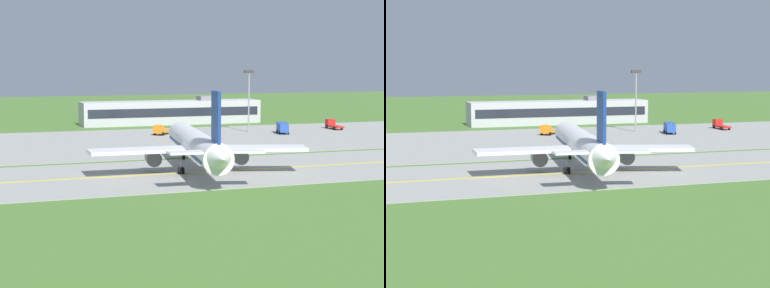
% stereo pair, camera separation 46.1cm
% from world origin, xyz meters
% --- Properties ---
extents(ground_plane, '(500.00, 500.00, 0.00)m').
position_xyz_m(ground_plane, '(0.00, 0.00, 0.00)').
color(ground_plane, '#47702D').
extents(taxiway_strip, '(240.00, 28.00, 0.10)m').
position_xyz_m(taxiway_strip, '(0.00, 0.00, 0.05)').
color(taxiway_strip, gray).
rests_on(taxiway_strip, ground).
extents(apron_pad, '(140.00, 52.00, 0.10)m').
position_xyz_m(apron_pad, '(10.00, 42.00, 0.05)').
color(apron_pad, gray).
rests_on(apron_pad, ground).
extents(taxiway_centreline, '(220.00, 0.60, 0.01)m').
position_xyz_m(taxiway_centreline, '(0.00, 0.00, 0.11)').
color(taxiway_centreline, yellow).
rests_on(taxiway_centreline, taxiway_strip).
extents(airplane_lead, '(32.20, 39.54, 12.70)m').
position_xyz_m(airplane_lead, '(-6.08, 0.32, 4.13)').
color(airplane_lead, white).
rests_on(airplane_lead, ground).
extents(service_truck_baggage, '(2.70, 6.53, 2.59)m').
position_xyz_m(service_truck_baggage, '(48.13, 53.07, 1.18)').
color(service_truck_baggage, red).
rests_on(service_truck_baggage, ground).
extents(service_truck_fuel, '(5.82, 6.11, 2.59)m').
position_xyz_m(service_truck_fuel, '(3.73, 52.86, 1.18)').
color(service_truck_fuel, orange).
rests_on(service_truck_fuel, ground).
extents(service_truck_catering, '(3.82, 6.34, 2.60)m').
position_xyz_m(service_truck_catering, '(31.21, 46.72, 1.53)').
color(service_truck_catering, '#264CA5').
rests_on(service_truck_catering, ground).
extents(terminal_building, '(48.91, 8.55, 7.44)m').
position_xyz_m(terminal_building, '(14.72, 80.38, 3.15)').
color(terminal_building, '#B2B2B7').
rests_on(terminal_building, ground).
extents(apron_light_mast, '(2.40, 0.50, 14.70)m').
position_xyz_m(apron_light_mast, '(25.22, 52.66, 9.33)').
color(apron_light_mast, gray).
rests_on(apron_light_mast, ground).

